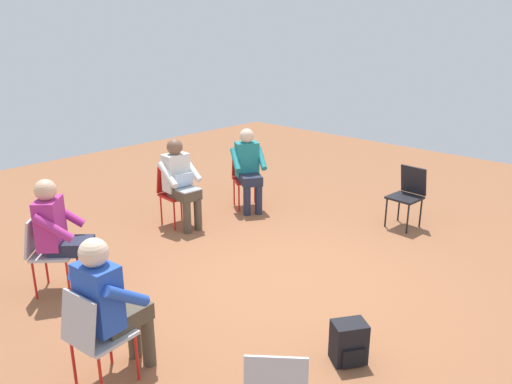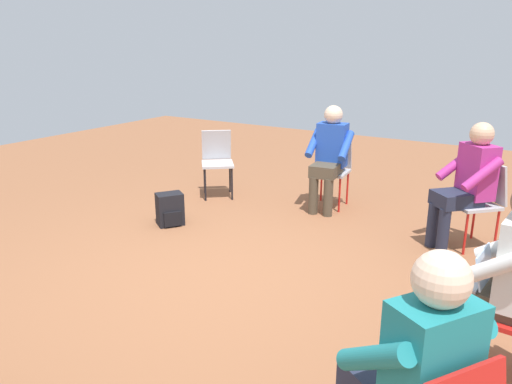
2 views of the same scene
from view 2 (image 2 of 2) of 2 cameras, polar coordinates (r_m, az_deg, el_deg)
name	(u,v)px [view 2 (image 2 of 2)]	position (r m, az deg, el deg)	size (l,w,h in m)	color
ground_plane	(226,275)	(4.42, -3.41, -9.46)	(14.04, 14.04, 0.00)	brown
chair_southeast	(480,198)	(5.31, 24.22, -0.64)	(0.58, 0.58, 0.85)	#B7B7BC
chair_northeast	(217,158)	(6.52, -4.46, 3.86)	(0.58, 0.58, 0.85)	#B7B7BC
chair_east	(333,166)	(6.18, 8.78, 2.97)	(0.48, 0.44, 0.85)	#B7B7BC
person_with_laptop	(502,271)	(3.22, 26.27, -8.15)	(0.52, 0.54, 1.24)	#4C4233
person_in_teal	(413,367)	(2.23, 17.46, -18.55)	(0.63, 0.63, 1.24)	#23283D
person_in_magenta	(468,180)	(5.16, 23.02, 1.31)	(0.63, 0.63, 1.24)	#23283D
person_in_blue	(329,153)	(5.98, 8.39, 4.47)	(0.55, 0.53, 1.24)	#4C4233
backpack_near_laptop_user	(170,211)	(5.60, -9.80, -2.16)	(0.34, 0.32, 0.36)	black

